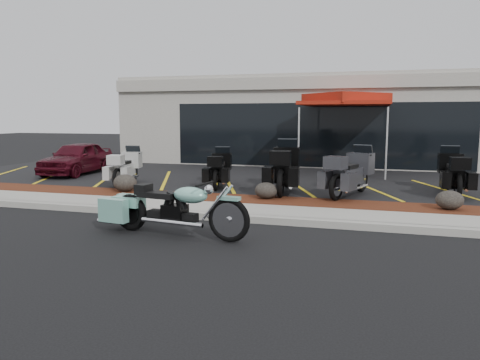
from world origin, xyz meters
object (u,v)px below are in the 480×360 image
(touring_white, at_px, (133,164))
(traffic_cone, at_px, (282,172))
(hero_cruiser, at_px, (229,213))
(popup_canopy, at_px, (346,101))
(parked_car, at_px, (77,158))

(touring_white, relative_size, traffic_cone, 4.85)
(hero_cruiser, distance_m, popup_canopy, 10.30)
(traffic_cone, relative_size, popup_canopy, 0.12)
(hero_cruiser, xyz_separation_m, popup_canopy, (1.33, 9.96, 2.28))
(touring_white, distance_m, popup_canopy, 7.98)
(hero_cruiser, height_order, traffic_cone, hero_cruiser)
(popup_canopy, bearing_deg, hero_cruiser, -93.18)
(hero_cruiser, relative_size, touring_white, 1.53)
(touring_white, xyz_separation_m, parked_car, (-3.00, 1.22, 0.01))
(hero_cruiser, xyz_separation_m, touring_white, (-5.08, 5.71, 0.19))
(popup_canopy, bearing_deg, parked_car, -157.72)
(popup_canopy, bearing_deg, traffic_cone, -131.66)
(touring_white, xyz_separation_m, traffic_cone, (4.44, 2.36, -0.38))
(popup_canopy, bearing_deg, touring_white, -142.01)
(touring_white, distance_m, traffic_cone, 5.04)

